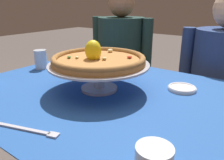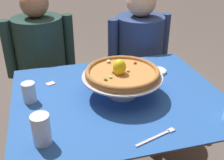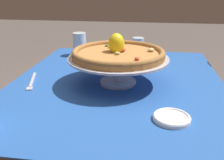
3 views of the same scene
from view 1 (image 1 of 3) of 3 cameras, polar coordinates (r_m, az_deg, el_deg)
The scene contains 9 objects.
dining_table at distance 1.04m, azimuth -4.23°, elevation -7.88°, with size 1.14×0.94×0.73m.
pizza_stand at distance 0.95m, azimuth -3.38°, elevation 2.79°, with size 0.43×0.43×0.12m.
pizza at distance 0.94m, azimuth -3.51°, elevation 5.43°, with size 0.39×0.39×0.10m.
water_glass_side_left at distance 1.35m, azimuth -17.80°, elevation 4.83°, with size 0.07×0.07×0.11m.
side_plate at distance 1.02m, azimuth 17.53°, elevation -1.99°, with size 0.12×0.12×0.02m.
dinner_fork at distance 0.72m, azimuth -20.19°, elevation -12.02°, with size 0.21×0.08×0.01m.
sugar_packet at distance 1.38m, azimuth -9.35°, elevation 3.86°, with size 0.05×0.04×0.01m, color beige.
diner_left at distance 1.86m, azimuth 2.22°, elevation 3.43°, with size 0.52×0.40×1.19m.
diner_right at distance 1.55m, azimuth 26.19°, elevation -1.93°, with size 0.54×0.42×1.18m.
Camera 1 is at (0.60, -0.70, 1.09)m, focal length 35.62 mm.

